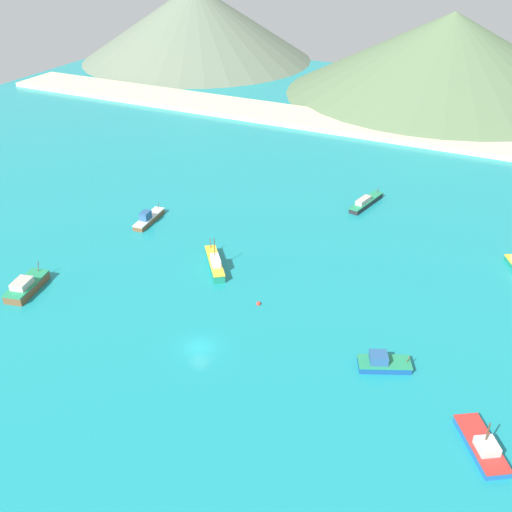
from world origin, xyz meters
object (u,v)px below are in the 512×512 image
(fishing_boat_0, at_px, (148,218))
(fishing_boat_2, at_px, (383,363))
(fishing_boat_3, at_px, (26,286))
(fishing_boat_1, at_px, (215,263))
(fishing_boat_5, at_px, (482,445))
(fishing_boat_7, at_px, (366,202))
(buoy_0, at_px, (259,304))

(fishing_boat_0, bearing_deg, fishing_boat_2, -22.84)
(fishing_boat_0, distance_m, fishing_boat_3, 28.58)
(fishing_boat_0, bearing_deg, fishing_boat_1, -25.40)
(fishing_boat_3, bearing_deg, fishing_boat_2, 6.76)
(fishing_boat_1, bearing_deg, fishing_boat_2, -21.22)
(fishing_boat_5, height_order, fishing_boat_7, fishing_boat_5)
(fishing_boat_3, bearing_deg, fishing_boat_5, -2.02)
(buoy_0, bearing_deg, fishing_boat_0, 152.94)
(fishing_boat_5, bearing_deg, fishing_boat_2, 147.12)
(fishing_boat_3, relative_size, fishing_boat_7, 0.83)
(fishing_boat_1, bearing_deg, fishing_boat_5, -24.99)
(fishing_boat_5, height_order, buoy_0, fishing_boat_5)
(fishing_boat_7, distance_m, buoy_0, 41.18)
(fishing_boat_2, xyz_separation_m, fishing_boat_7, (-17.05, 47.05, -0.03))
(fishing_boat_2, distance_m, fishing_boat_3, 55.58)
(fishing_boat_2, relative_size, fishing_boat_3, 0.82)
(fishing_boat_3, xyz_separation_m, buoy_0, (34.19, 12.62, -0.83))
(fishing_boat_1, height_order, buoy_0, fishing_boat_1)
(fishing_boat_1, relative_size, fishing_boat_7, 0.85)
(fishing_boat_0, height_order, fishing_boat_7, fishing_boat_0)
(fishing_boat_1, xyz_separation_m, fishing_boat_2, (32.16, -12.49, -0.20))
(fishing_boat_0, bearing_deg, fishing_boat_3, -96.69)
(fishing_boat_2, bearing_deg, fishing_boat_7, 109.91)
(fishing_boat_2, bearing_deg, buoy_0, 163.87)
(fishing_boat_3, height_order, fishing_boat_7, fishing_boat_3)
(fishing_boat_2, bearing_deg, fishing_boat_3, -173.24)
(fishing_boat_0, height_order, fishing_boat_5, fishing_boat_5)
(fishing_boat_5, distance_m, fishing_boat_7, 64.00)
(fishing_boat_2, bearing_deg, fishing_boat_0, 157.16)
(fishing_boat_1, bearing_deg, fishing_boat_7, 66.39)
(fishing_boat_0, xyz_separation_m, fishing_boat_5, (65.74, -30.82, -0.12))
(buoy_0, bearing_deg, fishing_boat_3, -159.74)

